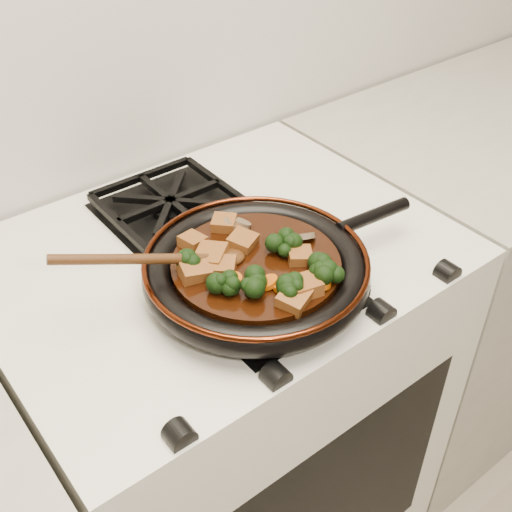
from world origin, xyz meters
TOP-DOWN VIEW (x-y plane):
  - stove at (0.00, 1.69)m, footprint 0.76×0.60m
  - burner_grate_front at (0.00, 1.55)m, footprint 0.23×0.23m
  - burner_grate_back at (0.00, 1.83)m, footprint 0.23×0.23m
  - skillet at (-0.01, 1.56)m, footprint 0.47×0.34m
  - braising_sauce at (-0.01, 1.56)m, footprint 0.25×0.25m
  - tofu_cube_0 at (-0.06, 1.58)m, footprint 0.05×0.05m
  - tofu_cube_1 at (-0.06, 1.66)m, footprint 0.04×0.04m
  - tofu_cube_2 at (-0.10, 1.59)m, footprint 0.05×0.05m
  - tofu_cube_3 at (0.04, 1.53)m, footprint 0.05×0.05m
  - tofu_cube_4 at (-0.01, 1.61)m, footprint 0.05×0.05m
  - tofu_cube_5 at (-0.06, 1.61)m, footprint 0.07×0.06m
  - tofu_cube_6 at (0.00, 1.66)m, footprint 0.05×0.05m
  - tofu_cube_7 at (-0.00, 1.47)m, footprint 0.05×0.05m
  - tofu_cube_8 at (-0.03, 1.46)m, footprint 0.05×0.05m
  - broccoli_floret_0 at (-0.03, 1.48)m, footprint 0.09×0.08m
  - broccoli_floret_1 at (0.03, 1.55)m, footprint 0.08×0.08m
  - broccoli_floret_2 at (-0.10, 1.61)m, footprint 0.08×0.07m
  - broccoli_floret_3 at (0.04, 1.47)m, footprint 0.08×0.07m
  - broccoli_floret_4 at (-0.08, 1.54)m, footprint 0.08×0.08m
  - broccoli_floret_5 at (0.03, 1.48)m, footprint 0.08×0.09m
  - broccoli_floret_6 at (-0.06, 1.51)m, footprint 0.09×0.09m
  - carrot_coin_0 at (-0.02, 1.49)m, footprint 0.03×0.03m
  - carrot_coin_1 at (-0.07, 1.55)m, footprint 0.03×0.03m
  - carrot_coin_2 at (0.02, 1.47)m, footprint 0.03×0.03m
  - carrot_coin_3 at (0.01, 1.65)m, footprint 0.03×0.03m
  - carrot_coin_4 at (-0.03, 1.51)m, footprint 0.03×0.03m
  - mushroom_slice_0 at (0.01, 1.65)m, footprint 0.03×0.04m
  - mushroom_slice_1 at (0.02, 1.65)m, footprint 0.03×0.03m
  - mushroom_slice_2 at (0.08, 1.56)m, footprint 0.04×0.04m
  - wooden_spoon at (-0.11, 1.61)m, footprint 0.16×0.07m

SIDE VIEW (x-z plane):
  - stove at x=0.00m, z-range 0.00..0.90m
  - burner_grate_front at x=0.00m, z-range 0.90..0.93m
  - burner_grate_back at x=0.00m, z-range 0.90..0.93m
  - skillet at x=-0.01m, z-range 0.92..0.97m
  - braising_sauce at x=-0.01m, z-range 0.94..0.96m
  - carrot_coin_0 at x=-0.02m, z-range 0.96..0.97m
  - carrot_coin_1 at x=-0.07m, z-range 0.96..0.97m
  - carrot_coin_2 at x=0.02m, z-range 0.96..0.97m
  - carrot_coin_3 at x=0.01m, z-range 0.95..0.97m
  - carrot_coin_4 at x=-0.03m, z-range 0.95..0.98m
  - mushroom_slice_0 at x=0.01m, z-range 0.95..0.98m
  - mushroom_slice_1 at x=0.02m, z-range 0.96..0.98m
  - mushroom_slice_2 at x=0.08m, z-range 0.95..0.98m
  - tofu_cube_3 at x=0.04m, z-range 0.96..0.98m
  - tofu_cube_1 at x=-0.06m, z-range 0.96..0.98m
  - tofu_cube_6 at x=0.00m, z-range 0.96..0.98m
  - tofu_cube_0 at x=-0.06m, z-range 0.96..0.98m
  - tofu_cube_4 at x=-0.01m, z-range 0.95..0.98m
  - tofu_cube_8 at x=-0.03m, z-range 0.95..0.98m
  - tofu_cube_7 at x=0.00m, z-range 0.95..0.98m
  - tofu_cube_2 at x=-0.10m, z-range 0.95..0.98m
  - tofu_cube_5 at x=-0.06m, z-range 0.95..0.98m
  - broccoli_floret_6 at x=-0.06m, z-range 0.94..1.00m
  - broccoli_floret_3 at x=0.04m, z-range 0.94..1.00m
  - broccoli_floret_4 at x=-0.08m, z-range 0.94..1.00m
  - broccoli_floret_5 at x=0.03m, z-range 0.94..1.00m
  - broccoli_floret_1 at x=0.03m, z-range 0.93..1.01m
  - broccoli_floret_0 at x=-0.03m, z-range 0.93..1.01m
  - broccoli_floret_2 at x=-0.10m, z-range 0.93..1.01m
  - wooden_spoon at x=-0.11m, z-range 0.86..1.11m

